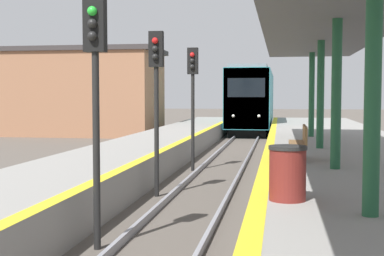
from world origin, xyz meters
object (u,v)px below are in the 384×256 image
Objects in this scene: train at (253,100)px; bench at (300,142)px; signal_near at (95,74)px; signal_far at (193,85)px; trash_bin at (288,173)px; signal_mid at (156,81)px.

train is 10.34× the size of bench.
signal_near and signal_far have the same top height.
train is 3.82× the size of signal_near.
signal_far is (-0.98, -21.51, 0.68)m from train.
signal_far is 5.37m from bench.
bench is (0.40, 5.55, 0.03)m from trash_bin.
trash_bin is at bearing 4.80° from signal_near.
signal_far is at bearing 89.54° from signal_near.
signal_mid and signal_far have the same top height.
signal_far is at bearing 88.09° from signal_mid.
bench is (3.57, 5.82, -1.59)m from signal_near.
signal_mid reaches higher than bench.
signal_mid is at bearing 90.99° from signal_near.
signal_far is at bearing 132.94° from bench.
train is at bearing 95.69° from bench.
signal_mid is 5.80m from trash_bin.
signal_mid is at bearing -91.91° from signal_far.
signal_far is (0.08, 9.58, 0.00)m from signal_near.
signal_mid is (-0.08, 4.79, 0.00)m from signal_near.
trash_bin is at bearing -94.11° from bench.
signal_mid is at bearing 125.76° from trash_bin.
signal_near is 4.79m from signal_mid.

